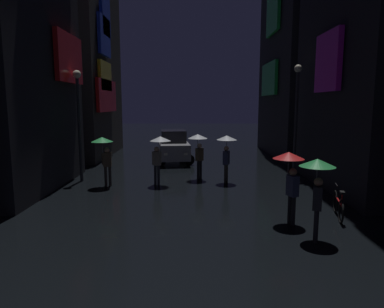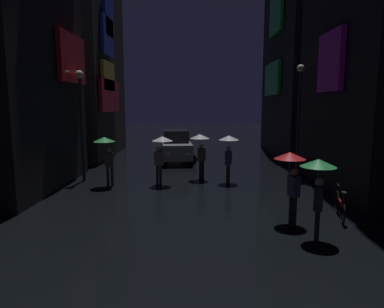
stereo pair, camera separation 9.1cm
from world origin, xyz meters
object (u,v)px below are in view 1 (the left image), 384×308
Objects in this scene: pedestrian_midstreet_left_red at (292,168)px; bicycle_parked_at_storefront at (340,205)px; pedestrian_far_right_clear at (161,147)px; car_distant at (175,147)px; pedestrian_near_crossing_green at (105,148)px; pedestrian_midstreet_centre_green at (319,177)px; streetlamp_right_far at (298,107)px; pedestrian_foreground_left_clear at (200,144)px; pedestrian_foreground_right_clear at (228,146)px; streetlamp_left_far at (80,112)px.

pedestrian_midstreet_left_red is 2.18m from bicycle_parked_at_storefront.
pedestrian_far_right_clear reaches higher than car_distant.
pedestrian_midstreet_left_red is (6.57, -4.55, 0.00)m from pedestrian_near_crossing_green.
streetlamp_right_far reaches higher than pedestrian_midstreet_centre_green.
pedestrian_near_crossing_green is (-6.91, 5.81, 0.00)m from pedestrian_midstreet_centre_green.
pedestrian_foreground_left_clear is (1.71, 1.12, 0.00)m from pedestrian_far_right_clear.
pedestrian_foreground_right_clear is 2.97m from pedestrian_far_right_clear.
bicycle_parked_at_storefront is 6.75m from streetlamp_right_far.
pedestrian_near_crossing_green is (-2.31, -0.32, 0.00)m from pedestrian_far_right_clear.
pedestrian_foreground_left_clear is (-2.89, 7.25, 0.00)m from pedestrian_midstreet_centre_green.
pedestrian_foreground_left_clear is at bearing 19.74° from pedestrian_near_crossing_green.
pedestrian_midstreet_left_red is at bearing -69.96° from car_distant.
pedestrian_foreground_right_clear is (-1.66, 6.49, 0.00)m from pedestrian_midstreet_centre_green.
streetlamp_right_far reaches higher than pedestrian_far_right_clear.
pedestrian_near_crossing_green is 2.24m from streetlamp_left_far.
pedestrian_near_crossing_green is at bearing -112.18° from car_distant.
pedestrian_midstreet_centre_green is 7.81m from pedestrian_foreground_left_clear.
pedestrian_near_crossing_green reaches higher than bicycle_parked_at_storefront.
streetlamp_left_far reaches higher than pedestrian_far_right_clear.
pedestrian_far_right_clear is 3.99m from streetlamp_left_far.
pedestrian_midstreet_centre_green is 2.56m from bicycle_parked_at_storefront.
car_distant is at bearing 110.04° from pedestrian_midstreet_left_red.
pedestrian_midstreet_centre_green is 7.66m from pedestrian_far_right_clear.
car_distant is 0.81× the size of streetlamp_right_far.
car_distant is 0.87× the size of streetlamp_left_far.
bicycle_parked_at_storefront is 0.36× the size of streetlamp_left_far.
streetlamp_right_far reaches higher than pedestrian_foreground_left_clear.
pedestrian_foreground_right_clear is 1.19× the size of bicycle_parked_at_storefront.
pedestrian_foreground_left_clear is at bearing 148.35° from pedestrian_foreground_right_clear.
streetlamp_right_far is (6.36, 1.68, 1.67)m from pedestrian_far_right_clear.
pedestrian_midstreet_centre_green is 1.30m from pedestrian_midstreet_left_red.
pedestrian_midstreet_left_red is at bearing -66.97° from pedestrian_foreground_left_clear.
pedestrian_foreground_left_clear is 5.17m from car_distant.
streetlamp_left_far is (-1.33, 1.04, 1.48)m from pedestrian_near_crossing_green.
pedestrian_near_crossing_green is at bearing -160.26° from pedestrian_foreground_left_clear.
pedestrian_midstreet_centre_green is 1.19× the size of bicycle_parked_at_storefront.
pedestrian_foreground_right_clear is 5.30m from pedestrian_near_crossing_green.
pedestrian_midstreet_centre_green is 9.03m from pedestrian_near_crossing_green.
bicycle_parked_at_storefront is at bearing -36.31° from pedestrian_far_right_clear.
pedestrian_midstreet_centre_green is at bearing -40.05° from pedestrian_near_crossing_green.
pedestrian_midstreet_centre_green is 6.70m from pedestrian_foreground_right_clear.
pedestrian_foreground_right_clear is 1.45m from pedestrian_foreground_left_clear.
streetlamp_right_far reaches higher than pedestrian_near_crossing_green.
car_distant is (2.59, 6.35, -0.74)m from pedestrian_near_crossing_green.
pedestrian_foreground_left_clear is at bearing -73.78° from car_distant.
pedestrian_near_crossing_green is at bearing -172.12° from pedestrian_far_right_clear.
car_distant is at bearing 87.34° from pedestrian_far_right_clear.
pedestrian_foreground_left_clear is (-1.24, 0.76, 0.00)m from pedestrian_foreground_right_clear.
pedestrian_near_crossing_green is at bearing -37.86° from streetlamp_left_far.
pedestrian_far_right_clear is at bearing -173.03° from pedestrian_foreground_right_clear.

